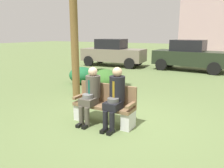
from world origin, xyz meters
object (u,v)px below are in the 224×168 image
Objects in this scene: parked_car_near at (113,53)px; parked_car_far at (190,55)px; seated_man_left at (91,92)px; shrub_mid_lawn at (82,75)px; shrub_near_bench at (102,79)px; park_bench at (105,106)px; seated_man_right at (115,95)px.

parked_car_near is 4.59m from parked_car_far.
shrub_mid_lawn is at bearing 129.18° from seated_man_left.
parked_car_far is (1.96, 6.04, 0.45)m from shrub_near_bench.
park_bench is 1.09× the size of seated_man_right.
park_bench is 4.29m from shrub_mid_lawn.
shrub_mid_lawn is 6.43m from parked_car_far.
shrub_near_bench reaches higher than shrub_mid_lawn.
seated_man_left reaches higher than park_bench.
parked_car_far reaches higher than shrub_near_bench.
seated_man_right is at bearing -19.89° from park_bench.
seated_man_left reaches higher than shrub_near_bench.
shrub_mid_lawn is 5.28m from parked_car_near.
seated_man_left is at bearing -63.69° from shrub_near_bench.
parked_car_far is (3.26, 5.52, 0.50)m from shrub_mid_lawn.
shrub_mid_lawn is 0.27× the size of parked_car_far.
seated_man_right is 0.33× the size of parked_car_near.
shrub_mid_lawn is at bearing 158.13° from shrub_near_bench.
seated_man_left is 1.03× the size of shrub_near_bench.
parked_car_far is at bearing 87.87° from park_bench.
seated_man_right is 1.06× the size of shrub_near_bench.
park_bench is at bearing -46.75° from shrub_mid_lawn.
seated_man_right is 9.52m from parked_car_near.
shrub_near_bench is 0.31× the size of parked_car_near.
shrub_near_bench is at bearing -107.97° from parked_car_far.
seated_man_left is at bearing -156.35° from park_bench.
park_bench reaches higher than shrub_mid_lawn.
parked_car_near is (-1.31, 5.09, 0.50)m from shrub_mid_lawn.
seated_man_right is at bearing -61.16° from parked_car_near.
seated_man_left is 0.97× the size of seated_man_right.
shrub_near_bench is 6.21m from parked_car_near.
shrub_mid_lawn is (-1.30, 0.52, -0.05)m from shrub_near_bench.
park_bench is 0.36× the size of parked_car_far.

